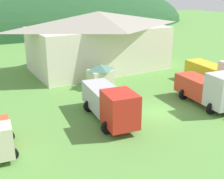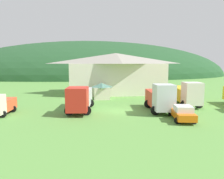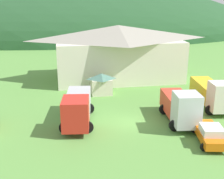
{
  "view_description": "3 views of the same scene",
  "coord_description": "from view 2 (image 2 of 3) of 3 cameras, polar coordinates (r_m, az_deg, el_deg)",
  "views": [
    {
      "loc": [
        -16.3,
        -19.77,
        10.95
      ],
      "look_at": [
        -3.73,
        2.72,
        2.03
      ],
      "focal_mm": 47.16,
      "sensor_mm": 36.0,
      "label": 1
    },
    {
      "loc": [
        -4.85,
        -27.22,
        6.24
      ],
      "look_at": [
        -0.79,
        2.33,
        2.5
      ],
      "focal_mm": 35.44,
      "sensor_mm": 36.0,
      "label": 2
    },
    {
      "loc": [
        -6.29,
        -26.52,
        12.07
      ],
      "look_at": [
        -1.2,
        3.54,
        2.41
      ],
      "focal_mm": 47.57,
      "sensor_mm": 36.0,
      "label": 3
    }
  ],
  "objects": [
    {
      "name": "traffic_cone_near_pickup",
      "position": [
        32.18,
        19.53,
        -4.46
      ],
      "size": [
        0.36,
        0.36,
        0.56
      ],
      "primitive_type": "cone",
      "color": "orange",
      "rests_on": "ground"
    },
    {
      "name": "heavy_rig_striped",
      "position": [
        33.7,
        18.54,
        -0.97
      ],
      "size": [
        3.66,
        8.36,
        3.52
      ],
      "rotation": [
        0.0,
        0.0,
        -1.69
      ],
      "color": "silver",
      "rests_on": "ground"
    },
    {
      "name": "light_truck_cream",
      "position": [
        29.06,
        -27.03,
        -3.48
      ],
      "size": [
        2.77,
        4.83,
        2.6
      ],
      "rotation": [
        0.0,
        0.0,
        -1.68
      ],
      "color": "beige",
      "rests_on": "ground"
    },
    {
      "name": "play_shed_cream",
      "position": [
        37.03,
        -2.68,
        -0.37
      ],
      "size": [
        2.78,
        2.27,
        2.73
      ],
      "color": "beige",
      "rests_on": "ground"
    },
    {
      "name": "depot_building",
      "position": [
        44.51,
        0.98,
        4.4
      ],
      "size": [
        19.43,
        10.98,
        7.98
      ],
      "color": "silver",
      "rests_on": "ground"
    },
    {
      "name": "ground_plane",
      "position": [
        28.34,
        2.24,
        -5.58
      ],
      "size": [
        200.0,
        200.0,
        0.0
      ],
      "primitive_type": "plane",
      "color": "#5B9342"
    },
    {
      "name": "crane_truck_red",
      "position": [
        28.19,
        -8.26,
        -2.15
      ],
      "size": [
        3.74,
        8.19,
        3.3
      ],
      "rotation": [
        0.0,
        0.0,
        -1.7
      ],
      "color": "red",
      "rests_on": "ground"
    },
    {
      "name": "tow_truck_silver",
      "position": [
        28.34,
        12.28,
        -2.06
      ],
      "size": [
        3.44,
        7.09,
        3.64
      ],
      "rotation": [
        0.0,
        0.0,
        -1.67
      ],
      "color": "silver",
      "rests_on": "ground"
    },
    {
      "name": "forested_hill_backdrop",
      "position": [
        100.55,
        -5.05,
        3.55
      ],
      "size": [
        122.91,
        60.0,
        30.59
      ],
      "primitive_type": "ellipsoid",
      "color": "#234C28",
      "rests_on": "ground"
    },
    {
      "name": "service_pickup_orange",
      "position": [
        25.04,
        17.66,
        -5.68
      ],
      "size": [
        2.91,
        5.13,
        1.66
      ],
      "rotation": [
        0.0,
        0.0,
        -1.77
      ],
      "color": "orange",
      "rests_on": "ground"
    }
  ]
}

